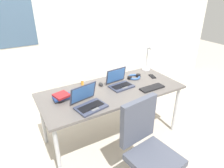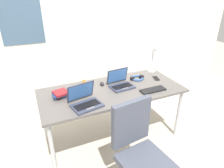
% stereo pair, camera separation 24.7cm
% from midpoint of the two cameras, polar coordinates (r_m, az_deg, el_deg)
% --- Properties ---
extents(ground_plane, '(12.00, 12.00, 0.00)m').
position_cam_midpoint_polar(ground_plane, '(2.92, -2.50, -14.63)').
color(ground_plane, '#B7AD9E').
extents(wall_back, '(6.00, 0.13, 2.60)m').
position_cam_midpoint_polar(wall_back, '(3.29, -12.31, 14.93)').
color(wall_back, silver).
rests_on(wall_back, ground_plane).
extents(desk, '(1.80, 0.80, 0.74)m').
position_cam_midpoint_polar(desk, '(2.53, -2.79, -2.85)').
color(desk, '#595451').
rests_on(desk, ground_plane).
extents(desk_lamp, '(0.12, 0.18, 0.40)m').
position_cam_midpoint_polar(desk_lamp, '(3.04, 8.18, 7.27)').
color(desk_lamp, silver).
rests_on(desk_lamp, desk).
extents(laptop_near_lamp, '(0.32, 0.27, 0.22)m').
position_cam_midpoint_polar(laptop_near_lamp, '(2.58, -0.52, 0.28)').
color(laptop_near_lamp, '#33384C').
rests_on(laptop_near_lamp, desk).
extents(laptop_back_left, '(0.37, 0.34, 0.23)m').
position_cam_midpoint_polar(laptop_back_left, '(2.17, -10.02, -5.41)').
color(laptop_back_left, '#33384C').
rests_on(laptop_back_left, desk).
extents(external_keyboard, '(0.33, 0.12, 0.02)m').
position_cam_midpoint_polar(external_keyboard, '(2.55, 8.77, -1.17)').
color(external_keyboard, black).
rests_on(external_keyboard, desk).
extents(computer_mouse, '(0.07, 0.11, 0.03)m').
position_cam_midpoint_polar(computer_mouse, '(2.62, -5.94, -0.12)').
color(computer_mouse, black).
rests_on(computer_mouse, desk).
extents(cell_phone, '(0.10, 0.15, 0.01)m').
position_cam_midpoint_polar(cell_phone, '(2.90, 9.18, 2.13)').
color(cell_phone, black).
rests_on(cell_phone, desk).
extents(headphones, '(0.21, 0.18, 0.04)m').
position_cam_midpoint_polar(headphones, '(2.82, 3.89, 1.99)').
color(headphones, '#335999').
rests_on(headphones, desk).
extents(pill_bottle, '(0.04, 0.04, 0.08)m').
position_cam_midpoint_polar(pill_bottle, '(2.65, -11.21, 0.46)').
color(pill_bottle, gold).
rests_on(pill_bottle, desk).
extents(book_stack, '(0.21, 0.19, 0.07)m').
position_cam_midpoint_polar(book_stack, '(2.37, -17.06, -3.62)').
color(book_stack, '#4C4C51').
rests_on(book_stack, desk).
extents(office_chair, '(0.52, 0.56, 0.97)m').
position_cam_midpoint_polar(office_chair, '(2.10, 6.92, -20.09)').
color(office_chair, black).
rests_on(office_chair, ground_plane).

